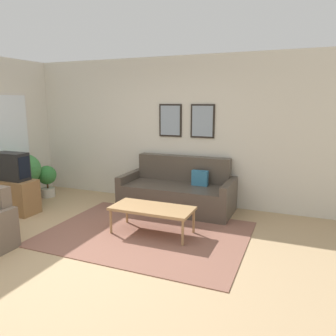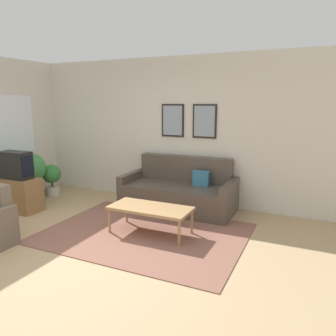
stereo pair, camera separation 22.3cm
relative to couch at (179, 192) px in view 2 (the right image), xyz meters
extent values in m
plane|color=tan|center=(-0.57, -2.16, -0.31)|extent=(16.00, 16.00, 0.00)
cube|color=brown|center=(-0.02, -1.24, -0.31)|extent=(2.86, 2.10, 0.01)
cube|color=beige|center=(-0.57, 0.46, 1.04)|extent=(8.00, 0.06, 2.70)
cube|color=black|center=(-0.31, 0.42, 1.24)|extent=(0.44, 0.03, 0.60)
cube|color=#8999A8|center=(-0.31, 0.40, 1.24)|extent=(0.38, 0.01, 0.54)
cube|color=black|center=(0.31, 0.42, 1.24)|extent=(0.44, 0.03, 0.60)
cube|color=#8999A8|center=(0.31, 0.40, 1.24)|extent=(0.38, 0.01, 0.54)
cube|color=beige|center=(-3.22, -0.66, 1.06)|extent=(0.02, 1.02, 1.37)
cube|color=white|center=(-3.21, -0.66, 1.06)|extent=(0.02, 0.94, 1.29)
cube|color=#4C4238|center=(0.00, -0.06, -0.08)|extent=(1.73, 0.90, 0.46)
cube|color=#4C4238|center=(0.00, 0.29, 0.37)|extent=(1.73, 0.20, 0.46)
cube|color=#4C4238|center=(-0.93, -0.06, -0.01)|extent=(0.12, 0.90, 0.60)
cube|color=#4C4238|center=(0.92, -0.06, -0.01)|extent=(0.12, 0.90, 0.60)
cube|color=teal|center=(0.39, 0.05, 0.27)|extent=(0.28, 0.10, 0.28)
cube|color=#A87F51|center=(0.06, -1.20, 0.07)|extent=(1.19, 0.55, 0.04)
cylinder|color=#A87F51|center=(-0.50, -1.44, -0.13)|extent=(0.04, 0.04, 0.36)
cylinder|color=#A87F51|center=(0.61, -1.44, -0.13)|extent=(0.04, 0.04, 0.36)
cylinder|color=#A87F51|center=(-0.50, -0.97, -0.13)|extent=(0.04, 0.04, 0.36)
cylinder|color=#A87F51|center=(0.61, -0.97, -0.13)|extent=(0.04, 0.04, 0.36)
cube|color=olive|center=(-2.55, -1.26, -0.02)|extent=(0.82, 0.41, 0.58)
cube|color=black|center=(-2.55, -1.26, 0.51)|extent=(0.58, 0.28, 0.47)
cube|color=black|center=(-2.25, -1.26, 0.51)|extent=(0.01, 0.23, 0.37)
cylinder|color=#935638|center=(-2.73, -1.02, -0.20)|extent=(0.29, 0.29, 0.23)
cylinder|color=#51381E|center=(-2.73, -1.02, 0.00)|extent=(0.04, 0.04, 0.17)
sphere|color=#3D8442|center=(-2.73, -1.02, 0.33)|extent=(0.57, 0.57, 0.57)
cylinder|color=beige|center=(-2.71, -0.27, -0.22)|extent=(0.28, 0.28, 0.18)
cylinder|color=#51381E|center=(-2.71, -0.27, -0.08)|extent=(0.04, 0.04, 0.11)
sphere|color=#337A38|center=(-2.71, -0.27, 0.13)|extent=(0.37, 0.37, 0.37)
cylinder|color=#935638|center=(-2.89, -0.64, -0.22)|extent=(0.31, 0.31, 0.19)
cylinder|color=#51381E|center=(-2.89, -0.64, -0.03)|extent=(0.04, 0.04, 0.18)
sphere|color=#3D8442|center=(-2.89, -0.64, 0.31)|extent=(0.59, 0.59, 0.59)
camera|label=1|loc=(1.97, -5.27, 1.58)|focal=35.00mm
camera|label=2|loc=(2.18, -5.18, 1.58)|focal=35.00mm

